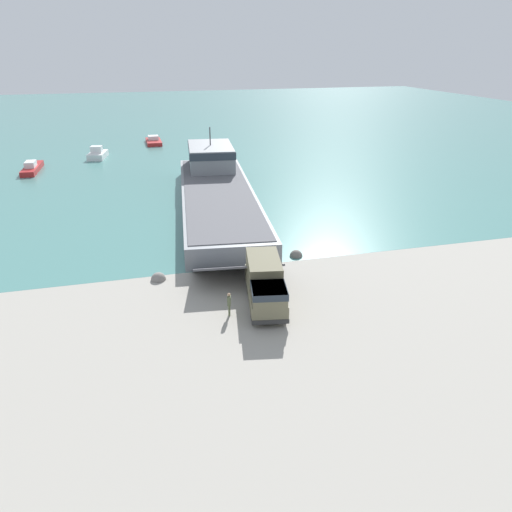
{
  "coord_description": "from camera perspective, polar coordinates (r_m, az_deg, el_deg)",
  "views": [
    {
      "loc": [
        -9.31,
        -34.14,
        17.64
      ],
      "look_at": [
        0.27,
        1.89,
        1.82
      ],
      "focal_mm": 35.0,
      "sensor_mm": 36.0,
      "label": 1
    }
  ],
  "objects": [
    {
      "name": "landing_craft",
      "position": [
        61.43,
        -4.6,
        7.97
      ],
      "size": [
        12.18,
        39.87,
        7.52
      ],
      "rotation": [
        0.0,
        0.0,
        -0.11
      ],
      "color": "gray",
      "rests_on": "ground_plane"
    },
    {
      "name": "shoreline_rock_a",
      "position": [
        41.43,
        -11.08,
        -2.67
      ],
      "size": [
        1.22,
        1.22,
        1.22
      ],
      "primitive_type": "sphere",
      "color": "gray",
      "rests_on": "ground_plane"
    },
    {
      "name": "military_truck",
      "position": [
        36.38,
        1.07,
        -3.16
      ],
      "size": [
        3.78,
        7.71,
        3.08
      ],
      "rotation": [
        0.0,
        0.0,
        -1.75
      ],
      "color": "#6B664C",
      "rests_on": "ground_plane"
    },
    {
      "name": "moored_boat_a",
      "position": [
        83.57,
        -24.24,
        9.18
      ],
      "size": [
        2.36,
        8.41,
        1.64
      ],
      "rotation": [
        0.0,
        0.0,
        6.24
      ],
      "color": "#B22323",
      "rests_on": "ground_plane"
    },
    {
      "name": "water_surface",
      "position": [
        129.76,
        -11.02,
        14.77
      ],
      "size": [
        240.0,
        180.0,
        0.01
      ],
      "primitive_type": "cube",
      "color": "#477F7A",
      "rests_on": "ground_plane"
    },
    {
      "name": "soldier_on_ramp",
      "position": [
        35.07,
        -3.09,
        -5.33
      ],
      "size": [
        0.34,
        0.49,
        1.76
      ],
      "rotation": [
        0.0,
        0.0,
        6.03
      ],
      "color": "#566042",
      "rests_on": "ground_plane"
    },
    {
      "name": "moored_boat_c",
      "position": [
        89.69,
        -17.66,
        11.04
      ],
      "size": [
        3.47,
        5.56,
        2.1
      ],
      "rotation": [
        0.0,
        0.0,
        6.09
      ],
      "color": "white",
      "rests_on": "ground_plane"
    },
    {
      "name": "moored_boat_b",
      "position": [
        101.0,
        -11.62,
        12.75
      ],
      "size": [
        2.74,
        6.87,
        1.44
      ],
      "rotation": [
        0.0,
        0.0,
        3.14
      ],
      "color": "#B22323",
      "rests_on": "ground_plane"
    },
    {
      "name": "shoreline_rock_b",
      "position": [
        45.26,
        4.6,
        -0.03
      ],
      "size": [
        1.17,
        1.17,
        1.17
      ],
      "primitive_type": "sphere",
      "color": "#66605B",
      "rests_on": "ground_plane"
    },
    {
      "name": "ground_plane",
      "position": [
        39.54,
        0.32,
        -3.51
      ],
      "size": [
        240.0,
        240.0,
        0.0
      ],
      "primitive_type": "plane",
      "color": "#9E998E"
    }
  ]
}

